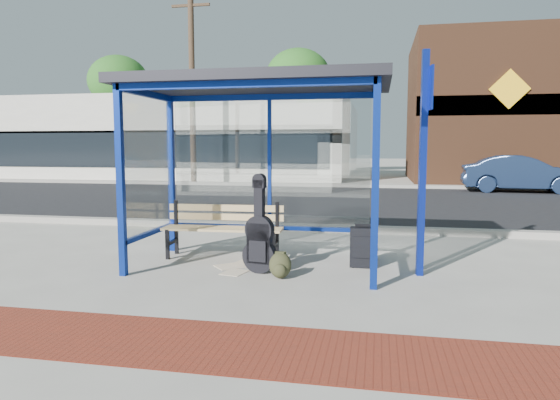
% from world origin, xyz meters
% --- Properties ---
extents(ground, '(120.00, 120.00, 0.00)m').
position_xyz_m(ground, '(0.00, 0.00, 0.00)').
color(ground, '#B2ADA0').
rests_on(ground, ground).
extents(brick_paver_strip, '(60.00, 1.00, 0.01)m').
position_xyz_m(brick_paver_strip, '(0.00, -2.60, 0.01)').
color(brick_paver_strip, maroon).
rests_on(brick_paver_strip, ground).
extents(curb_near, '(60.00, 0.25, 0.12)m').
position_xyz_m(curb_near, '(0.00, 2.90, 0.06)').
color(curb_near, gray).
rests_on(curb_near, ground).
extents(street_asphalt, '(60.00, 10.00, 0.00)m').
position_xyz_m(street_asphalt, '(0.00, 8.00, 0.00)').
color(street_asphalt, black).
rests_on(street_asphalt, ground).
extents(curb_far, '(60.00, 0.25, 0.12)m').
position_xyz_m(curb_far, '(0.00, 13.10, 0.06)').
color(curb_far, gray).
rests_on(curb_far, ground).
extents(far_sidewalk, '(60.00, 4.00, 0.01)m').
position_xyz_m(far_sidewalk, '(0.00, 15.00, 0.00)').
color(far_sidewalk, '#B2ADA0').
rests_on(far_sidewalk, ground).
extents(bus_shelter, '(3.30, 1.80, 2.42)m').
position_xyz_m(bus_shelter, '(0.00, 0.07, 2.07)').
color(bus_shelter, navy).
rests_on(bus_shelter, ground).
extents(storefront_white, '(18.00, 6.04, 4.00)m').
position_xyz_m(storefront_white, '(-9.00, 17.99, 2.00)').
color(storefront_white, silver).
rests_on(storefront_white, ground).
extents(storefront_brown, '(10.00, 7.08, 6.40)m').
position_xyz_m(storefront_brown, '(8.00, 18.49, 3.20)').
color(storefront_brown, '#59331E').
rests_on(storefront_brown, ground).
extents(tree_left, '(3.60, 3.60, 7.03)m').
position_xyz_m(tree_left, '(-14.00, 22.00, 5.45)').
color(tree_left, '#4C3826').
rests_on(tree_left, ground).
extents(tree_mid, '(3.60, 3.60, 7.03)m').
position_xyz_m(tree_mid, '(-3.00, 22.00, 5.45)').
color(tree_mid, '#4C3826').
rests_on(tree_mid, ground).
extents(utility_pole_west, '(1.60, 0.24, 8.00)m').
position_xyz_m(utility_pole_west, '(-6.00, 13.40, 4.11)').
color(utility_pole_west, '#4C3826').
rests_on(utility_pole_west, ground).
extents(bench, '(1.70, 0.49, 0.79)m').
position_xyz_m(bench, '(-0.60, 0.46, 0.45)').
color(bench, black).
rests_on(bench, ground).
extents(guitar_bag, '(0.44, 0.19, 1.16)m').
position_xyz_m(guitar_bag, '(0.10, -0.30, 0.43)').
color(guitar_bag, black).
rests_on(guitar_bag, ground).
extents(suitcase, '(0.33, 0.22, 0.57)m').
position_xyz_m(suitcase, '(1.35, 0.25, 0.26)').
color(suitcase, black).
rests_on(suitcase, ground).
extents(backpack, '(0.29, 0.27, 0.32)m').
position_xyz_m(backpack, '(0.40, -0.51, 0.15)').
color(backpack, '#2A2C18').
rests_on(backpack, ground).
extents(sign_post, '(0.13, 0.34, 2.70)m').
position_xyz_m(sign_post, '(2.06, -0.04, 1.52)').
color(sign_post, navy).
rests_on(sign_post, ground).
extents(newspaper_a, '(0.33, 0.38, 0.01)m').
position_xyz_m(newspaper_a, '(-0.21, -0.36, 0.00)').
color(newspaper_a, white).
rests_on(newspaper_a, ground).
extents(newspaper_b, '(0.52, 0.51, 0.01)m').
position_xyz_m(newspaper_b, '(-0.34, -0.05, 0.00)').
color(newspaper_b, white).
rests_on(newspaper_b, ground).
extents(newspaper_c, '(0.47, 0.41, 0.01)m').
position_xyz_m(newspaper_c, '(-0.15, 0.11, 0.00)').
color(newspaper_c, white).
rests_on(newspaper_c, ground).
extents(parked_car, '(3.94, 1.62, 1.27)m').
position_xyz_m(parked_car, '(6.35, 12.15, 0.63)').
color(parked_car, '#192948').
rests_on(parked_car, ground).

